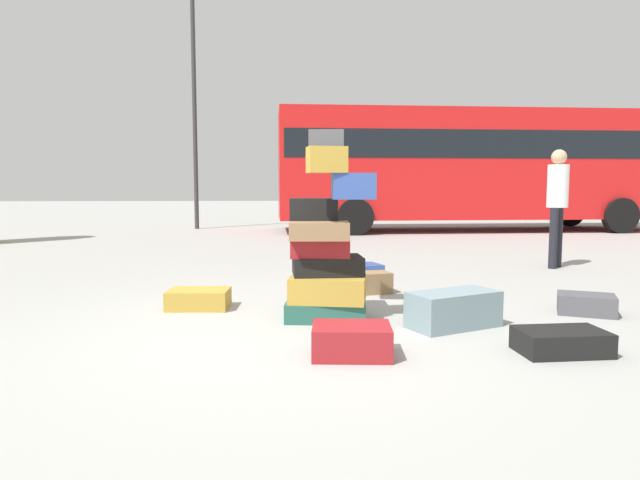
{
  "coord_description": "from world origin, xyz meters",
  "views": [
    {
      "loc": [
        0.1,
        -4.51,
        1.22
      ],
      "look_at": [
        0.42,
        1.59,
        0.63
      ],
      "focal_mm": 31.69,
      "sensor_mm": 36.0,
      "label": 1
    }
  ],
  "objects": [
    {
      "name": "parked_bus",
      "position": [
        5.05,
        10.6,
        1.83
      ],
      "size": [
        10.61,
        3.02,
        3.15
      ],
      "rotation": [
        0.0,
        0.0,
        0.04
      ],
      "color": "red",
      "rests_on": "ground"
    },
    {
      "name": "suitcase_maroon_foreground_near",
      "position": [
        0.53,
        -0.58,
        0.11
      ],
      "size": [
        0.59,
        0.45,
        0.22
      ],
      "primitive_type": "cube",
      "rotation": [
        0.0,
        0.0,
        -0.08
      ],
      "color": "maroon",
      "rests_on": "ground"
    },
    {
      "name": "suitcase_navy_right_side",
      "position": [
        0.94,
        2.73,
        0.1
      ],
      "size": [
        0.74,
        0.57,
        0.19
      ],
      "primitive_type": "cube",
      "rotation": [
        0.0,
        0.0,
        0.32
      ],
      "color": "#334F99",
      "rests_on": "ground"
    },
    {
      "name": "suitcase_tower",
      "position": [
        0.42,
        0.55,
        0.6
      ],
      "size": [
        0.79,
        0.76,
        1.73
      ],
      "color": "#26594C",
      "rests_on": "ground"
    },
    {
      "name": "person_bearded_onlooker",
      "position": [
        4.02,
        3.61,
        1.05
      ],
      "size": [
        0.3,
        0.3,
        1.74
      ],
      "rotation": [
        0.0,
        0.0,
        -2.32
      ],
      "color": "black",
      "rests_on": "ground"
    },
    {
      "name": "lamp_post",
      "position": [
        -2.55,
        11.51,
        4.59
      ],
      "size": [
        0.36,
        0.36,
        7.2
      ],
      "color": "#333338",
      "rests_on": "ground"
    },
    {
      "name": "suitcase_black_left_side",
      "position": [
        2.07,
        -0.59,
        0.09
      ],
      "size": [
        0.64,
        0.42,
        0.17
      ],
      "primitive_type": "cube",
      "rotation": [
        0.0,
        0.0,
        0.06
      ],
      "color": "black",
      "rests_on": "ground"
    },
    {
      "name": "ground_plane",
      "position": [
        0.0,
        0.0,
        0.0
      ],
      "size": [
        80.0,
        80.0,
        0.0
      ],
      "primitive_type": "plane",
      "color": "#9E9E99"
    },
    {
      "name": "suitcase_charcoal_upright_blue",
      "position": [
        2.91,
        0.63,
        0.09
      ],
      "size": [
        0.61,
        0.53,
        0.19
      ],
      "primitive_type": "cube",
      "rotation": [
        0.0,
        0.0,
        -0.42
      ],
      "color": "#4C4C51",
      "rests_on": "ground"
    },
    {
      "name": "suitcase_tan_foreground_far",
      "position": [
        -0.82,
        1.07,
        0.09
      ],
      "size": [
        0.61,
        0.43,
        0.19
      ],
      "primitive_type": "cube",
      "rotation": [
        0.0,
        0.0,
        -0.05
      ],
      "color": "#B28C33",
      "rests_on": "ground"
    },
    {
      "name": "suitcase_brown_white_trunk",
      "position": [
        0.96,
        1.77,
        0.12
      ],
      "size": [
        0.57,
        0.4,
        0.24
      ],
      "primitive_type": "cube",
      "rotation": [
        0.0,
        0.0,
        0.24
      ],
      "color": "olive",
      "rests_on": "ground"
    },
    {
      "name": "suitcase_slate_behind_tower",
      "position": [
        1.5,
        0.2,
        0.16
      ],
      "size": [
        0.87,
        0.67,
        0.31
      ],
      "primitive_type": "cube",
      "rotation": [
        0.0,
        0.0,
        0.43
      ],
      "color": "gray",
      "rests_on": "ground"
    }
  ]
}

